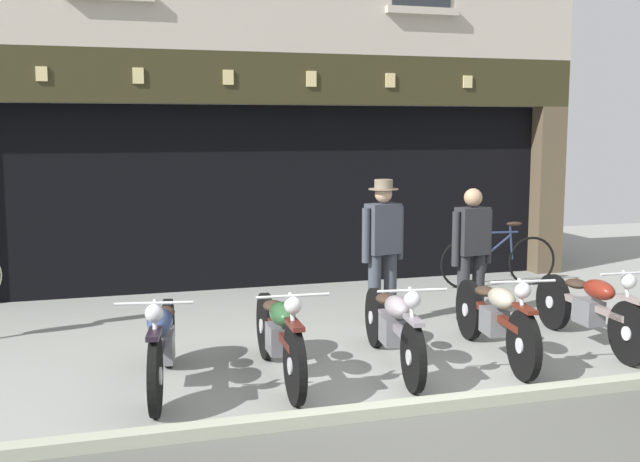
{
  "coord_description": "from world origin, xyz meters",
  "views": [
    {
      "loc": [
        -2.48,
        -5.47,
        2.3
      ],
      "look_at": [
        0.05,
        2.83,
        1.13
      ],
      "focal_mm": 43.62,
      "sensor_mm": 36.0,
      "label": 1
    }
  ],
  "objects_px": {
    "salesman_left": "(383,245)",
    "leaning_bicycle": "(499,260)",
    "shopkeeper_center": "(472,247)",
    "motorcycle_center_left": "(279,334)",
    "advert_board_near": "(407,157)",
    "motorcycle_center": "(393,325)",
    "motorcycle_left": "(162,342)",
    "motorcycle_center_right": "(495,317)",
    "motorcycle_right": "(590,307)"
  },
  "relations": [
    {
      "from": "motorcycle_right",
      "to": "salesman_left",
      "type": "bearing_deg",
      "value": -36.19
    },
    {
      "from": "salesman_left",
      "to": "shopkeeper_center",
      "type": "bearing_deg",
      "value": 166.45
    },
    {
      "from": "motorcycle_right",
      "to": "salesman_left",
      "type": "xyz_separation_m",
      "value": [
        -1.77,
        1.44,
        0.52
      ]
    },
    {
      "from": "motorcycle_center_right",
      "to": "salesman_left",
      "type": "distance_m",
      "value": 1.72
    },
    {
      "from": "motorcycle_center_right",
      "to": "salesman_left",
      "type": "bearing_deg",
      "value": -61.06
    },
    {
      "from": "motorcycle_left",
      "to": "motorcycle_right",
      "type": "relative_size",
      "value": 0.97
    },
    {
      "from": "salesman_left",
      "to": "leaning_bicycle",
      "type": "xyz_separation_m",
      "value": [
        2.44,
        1.61,
        -0.56
      ]
    },
    {
      "from": "motorcycle_center_left",
      "to": "motorcycle_center_right",
      "type": "distance_m",
      "value": 2.21
    },
    {
      "from": "motorcycle_center",
      "to": "motorcycle_left",
      "type": "bearing_deg",
      "value": 7.15
    },
    {
      "from": "motorcycle_center_left",
      "to": "advert_board_near",
      "type": "height_order",
      "value": "advert_board_near"
    },
    {
      "from": "motorcycle_center",
      "to": "salesman_left",
      "type": "height_order",
      "value": "salesman_left"
    },
    {
      "from": "motorcycle_center_left",
      "to": "advert_board_near",
      "type": "relative_size",
      "value": 1.9
    },
    {
      "from": "motorcycle_center_right",
      "to": "advert_board_near",
      "type": "height_order",
      "value": "advert_board_near"
    },
    {
      "from": "motorcycle_right",
      "to": "salesman_left",
      "type": "relative_size",
      "value": 1.19
    },
    {
      "from": "motorcycle_left",
      "to": "motorcycle_center_right",
      "type": "height_order",
      "value": "motorcycle_center_right"
    },
    {
      "from": "shopkeeper_center",
      "to": "motorcycle_center",
      "type": "bearing_deg",
      "value": 34.28
    },
    {
      "from": "salesman_left",
      "to": "motorcycle_right",
      "type": "bearing_deg",
      "value": 127.57
    },
    {
      "from": "motorcycle_center_right",
      "to": "leaning_bicycle",
      "type": "bearing_deg",
      "value": -112.83
    },
    {
      "from": "motorcycle_center_left",
      "to": "motorcycle_right",
      "type": "relative_size",
      "value": 0.99
    },
    {
      "from": "advert_board_near",
      "to": "motorcycle_center_right",
      "type": "bearing_deg",
      "value": -101.2
    },
    {
      "from": "motorcycle_center_right",
      "to": "advert_board_near",
      "type": "bearing_deg",
      "value": -93.65
    },
    {
      "from": "advert_board_near",
      "to": "leaning_bicycle",
      "type": "relative_size",
      "value": 0.59
    },
    {
      "from": "motorcycle_right",
      "to": "leaning_bicycle",
      "type": "bearing_deg",
      "value": -99.57
    },
    {
      "from": "motorcycle_center_right",
      "to": "advert_board_near",
      "type": "xyz_separation_m",
      "value": [
        0.83,
        4.18,
        1.42
      ]
    },
    {
      "from": "motorcycle_center_left",
      "to": "shopkeeper_center",
      "type": "bearing_deg",
      "value": -147.91
    },
    {
      "from": "motorcycle_left",
      "to": "motorcycle_center_left",
      "type": "distance_m",
      "value": 1.05
    },
    {
      "from": "motorcycle_center",
      "to": "shopkeeper_center",
      "type": "distance_m",
      "value": 2.27
    },
    {
      "from": "motorcycle_left",
      "to": "salesman_left",
      "type": "height_order",
      "value": "salesman_left"
    },
    {
      "from": "motorcycle_center_left",
      "to": "salesman_left",
      "type": "relative_size",
      "value": 1.18
    },
    {
      "from": "motorcycle_center_right",
      "to": "shopkeeper_center",
      "type": "xyz_separation_m",
      "value": [
        0.54,
        1.53,
        0.44
      ]
    },
    {
      "from": "motorcycle_center_left",
      "to": "leaning_bicycle",
      "type": "relative_size",
      "value": 1.13
    },
    {
      "from": "motorcycle_center_right",
      "to": "salesman_left",
      "type": "height_order",
      "value": "salesman_left"
    },
    {
      "from": "advert_board_near",
      "to": "salesman_left",
      "type": "bearing_deg",
      "value": -118.32
    },
    {
      "from": "advert_board_near",
      "to": "motorcycle_center_left",
      "type": "bearing_deg",
      "value": -125.89
    },
    {
      "from": "motorcycle_center_left",
      "to": "advert_board_near",
      "type": "xyz_separation_m",
      "value": [
        3.04,
        4.2,
        1.41
      ]
    },
    {
      "from": "motorcycle_center",
      "to": "leaning_bicycle",
      "type": "xyz_separation_m",
      "value": [
        2.93,
        3.13,
        -0.03
      ]
    },
    {
      "from": "advert_board_near",
      "to": "motorcycle_center",
      "type": "bearing_deg",
      "value": -114.66
    },
    {
      "from": "salesman_left",
      "to": "leaning_bicycle",
      "type": "height_order",
      "value": "salesman_left"
    },
    {
      "from": "motorcycle_left",
      "to": "leaning_bicycle",
      "type": "xyz_separation_m",
      "value": [
        5.1,
        3.11,
        -0.04
      ]
    },
    {
      "from": "salesman_left",
      "to": "leaning_bicycle",
      "type": "bearing_deg",
      "value": -160.01
    },
    {
      "from": "motorcycle_left",
      "to": "salesman_left",
      "type": "distance_m",
      "value": 3.1
    },
    {
      "from": "motorcycle_center",
      "to": "motorcycle_right",
      "type": "relative_size",
      "value": 1.01
    },
    {
      "from": "leaning_bicycle",
      "to": "motorcycle_right",
      "type": "bearing_deg",
      "value": 172.79
    },
    {
      "from": "shopkeeper_center",
      "to": "motorcycle_center_right",
      "type": "bearing_deg",
      "value": 61.84
    },
    {
      "from": "motorcycle_left",
      "to": "motorcycle_center_right",
      "type": "distance_m",
      "value": 3.26
    },
    {
      "from": "motorcycle_left",
      "to": "motorcycle_center",
      "type": "xyz_separation_m",
      "value": [
        2.17,
        -0.02,
        -0.01
      ]
    },
    {
      "from": "motorcycle_center",
      "to": "salesman_left",
      "type": "distance_m",
      "value": 1.68
    },
    {
      "from": "motorcycle_center_left",
      "to": "advert_board_near",
      "type": "distance_m",
      "value": 5.38
    },
    {
      "from": "motorcycle_center_left",
      "to": "leaning_bicycle",
      "type": "xyz_separation_m",
      "value": [
        4.05,
        3.17,
        -0.05
      ]
    },
    {
      "from": "advert_board_near",
      "to": "leaning_bicycle",
      "type": "height_order",
      "value": "advert_board_near"
    }
  ]
}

